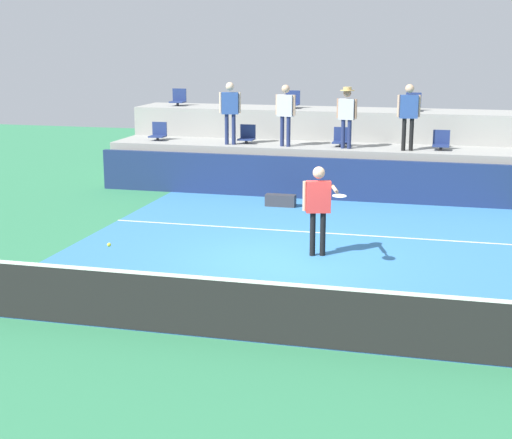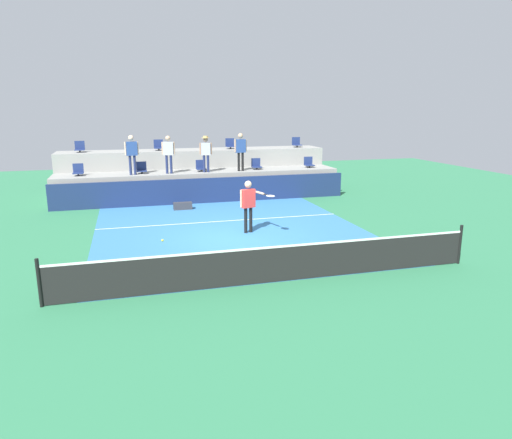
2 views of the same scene
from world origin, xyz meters
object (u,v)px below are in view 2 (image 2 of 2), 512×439
at_px(stadium_chair_lower_center, 201,167).
at_px(stadium_chair_upper_left, 159,146).
at_px(tennis_player, 249,201).
at_px(stadium_chair_lower_left, 142,169).
at_px(stadium_chair_upper_right, 230,144).
at_px(spectator_with_hat, 206,150).
at_px(stadium_chair_upper_far_left, 80,148).
at_px(stadium_chair_lower_far_left, 78,171).
at_px(spectator_leaning_on_rail, 241,148).
at_px(stadium_chair_lower_right, 256,165).
at_px(stadium_chair_upper_far_right, 297,143).
at_px(tennis_ball, 163,240).
at_px(stadium_chair_lower_far_right, 309,163).
at_px(spectator_in_white, 132,151).
at_px(spectator_in_grey, 168,151).
at_px(equipment_bag, 183,206).

bearing_deg(stadium_chair_lower_center, stadium_chair_upper_left, 134.35).
bearing_deg(tennis_player, stadium_chair_lower_left, 115.85).
relative_size(stadium_chair_upper_right, spectator_with_hat, 0.32).
xyz_separation_m(stadium_chair_lower_left, stadium_chair_upper_far_left, (-2.69, 1.80, 0.85)).
bearing_deg(stadium_chair_lower_far_left, stadium_chair_upper_right, 14.15).
height_order(stadium_chair_lower_center, spectator_leaning_on_rail, spectator_leaning_on_rail).
xyz_separation_m(stadium_chair_lower_far_left, spectator_with_hat, (5.53, -0.38, 0.78)).
bearing_deg(stadium_chair_lower_right, stadium_chair_upper_far_right, 33.65).
bearing_deg(stadium_chair_lower_far_left, stadium_chair_upper_left, 26.69).
bearing_deg(stadium_chair_lower_left, tennis_ball, -89.04).
relative_size(stadium_chair_upper_far_left, stadium_chair_upper_right, 1.00).
bearing_deg(stadium_chair_upper_far_left, stadium_chair_lower_far_right, -9.53).
height_order(stadium_chair_upper_far_left, spectator_in_white, spectator_in_white).
bearing_deg(spectator_with_hat, tennis_player, -86.67).
distance_m(stadium_chair_upper_right, spectator_in_white, 5.32).
height_order(stadium_chair_lower_far_left, stadium_chair_lower_center, same).
distance_m(spectator_in_grey, spectator_leaning_on_rail, 3.29).
height_order(stadium_chair_upper_right, stadium_chair_upper_far_right, same).
relative_size(stadium_chair_upper_far_right, spectator_in_grey, 0.31).
bearing_deg(spectator_with_hat, stadium_chair_lower_far_right, 4.24).
distance_m(stadium_chair_upper_right, spectator_in_grey, 3.94).
bearing_deg(spectator_leaning_on_rail, stadium_chair_upper_right, 90.24).
height_order(stadium_chair_lower_far_left, spectator_in_white, spectator_in_white).
distance_m(stadium_chair_upper_right, spectator_with_hat, 2.72).
xyz_separation_m(tennis_player, spectator_leaning_on_rail, (1.26, 6.27, 1.21)).
xyz_separation_m(stadium_chair_lower_far_right, spectator_leaning_on_rail, (-3.56, -0.38, 0.84)).
height_order(stadium_chair_upper_far_left, spectator_in_grey, spectator_in_grey).
height_order(stadium_chair_lower_far_left, stadium_chair_lower_far_right, same).
height_order(spectator_with_hat, equipment_bag, spectator_with_hat).
distance_m(stadium_chair_lower_far_left, spectator_in_white, 2.46).
relative_size(stadium_chair_upper_far_right, equipment_bag, 0.68).
bearing_deg(stadium_chair_upper_left, spectator_with_hat, -48.29).
bearing_deg(tennis_ball, spectator_with_hat, 73.54).
distance_m(stadium_chair_upper_right, tennis_ball, 12.21).
distance_m(tennis_player, spectator_in_grey, 6.69).
bearing_deg(tennis_ball, tennis_player, 43.07).
bearing_deg(tennis_ball, equipment_bag, 79.34).
relative_size(stadium_chair_lower_far_right, stadium_chair_upper_right, 1.00).
distance_m(stadium_chair_lower_far_right, stadium_chair_upper_right, 4.08).
bearing_deg(stadium_chair_lower_right, stadium_chair_lower_far_right, 0.00).
height_order(stadium_chair_lower_far_left, tennis_player, stadium_chair_lower_far_left).
height_order(stadium_chair_lower_left, tennis_player, stadium_chair_lower_left).
height_order(stadium_chair_upper_left, tennis_player, stadium_chair_upper_left).
bearing_deg(tennis_ball, spectator_in_white, 93.39).
bearing_deg(stadium_chair_upper_right, stadium_chair_upper_far_right, 0.00).
height_order(stadium_chair_lower_left, spectator_in_grey, spectator_in_grey).
height_order(stadium_chair_lower_center, stadium_chair_lower_far_right, same).
xyz_separation_m(stadium_chair_upper_left, equipment_bag, (0.60, -4.16, -2.16)).
distance_m(stadium_chair_upper_left, stadium_chair_upper_far_right, 7.13).
relative_size(tennis_ball, equipment_bag, 0.09).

